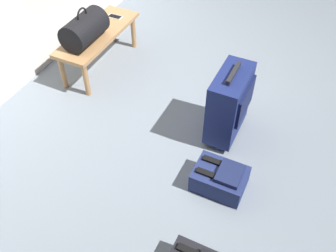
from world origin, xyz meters
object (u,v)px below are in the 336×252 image
Objects in this scene: duffel_bag_black at (85,29)px; cell_phone at (115,17)px; backpack_navy at (220,178)px; bench at (98,38)px; suitcase_upright_navy at (229,103)px.

duffel_bag_black reaches higher than cell_phone.
cell_phone is 0.38× the size of backpack_navy.
bench is at bearing -0.00° from duffel_bag_black.
bench is 0.26m from duffel_bag_black.
duffel_bag_black is 1.16× the size of backpack_navy.
cell_phone is 0.22× the size of suitcase_upright_navy.
backpack_navy is (-0.72, -1.60, -0.42)m from duffel_bag_black.
cell_phone is (0.49, -0.01, -0.13)m from duffel_bag_black.
duffel_bag_black reaches higher than bench.
cell_phone reaches higher than bench.
cell_phone is at bearing -0.67° from duffel_bag_black.
cell_phone is at bearing 52.82° from backpack_navy.
cell_phone is at bearing -1.05° from bench.
duffel_bag_black reaches higher than suitcase_upright_navy.
duffel_bag_black is 0.68× the size of suitcase_upright_navy.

